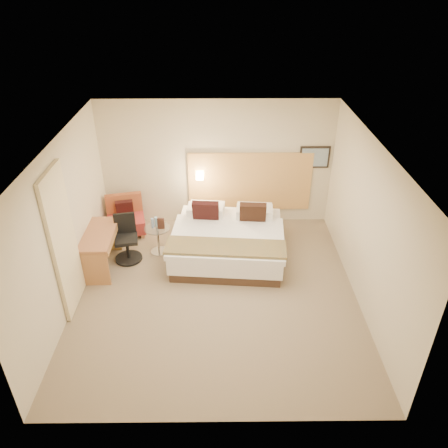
{
  "coord_description": "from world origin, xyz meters",
  "views": [
    {
      "loc": [
        0.07,
        -5.91,
        4.95
      ],
      "look_at": [
        0.13,
        0.46,
        1.12
      ],
      "focal_mm": 35.0,
      "sensor_mm": 36.0,
      "label": 1
    }
  ],
  "objects_px": {
    "desk": "(101,240)",
    "side_table": "(158,239)",
    "bed": "(228,239)",
    "desk_chair": "(127,242)",
    "lounge_chair": "(126,219)"
  },
  "relations": [
    {
      "from": "lounge_chair",
      "to": "desk_chair",
      "type": "bearing_deg",
      "value": -78.25
    },
    {
      "from": "lounge_chair",
      "to": "side_table",
      "type": "xyz_separation_m",
      "value": [
        0.77,
        -0.77,
        -0.01
      ]
    },
    {
      "from": "desk",
      "to": "desk_chair",
      "type": "distance_m",
      "value": 0.52
    },
    {
      "from": "bed",
      "to": "desk_chair",
      "type": "distance_m",
      "value": 1.94
    },
    {
      "from": "bed",
      "to": "desk",
      "type": "height_order",
      "value": "bed"
    },
    {
      "from": "bed",
      "to": "desk",
      "type": "xyz_separation_m",
      "value": [
        -2.33,
        -0.4,
        0.25
      ]
    },
    {
      "from": "bed",
      "to": "lounge_chair",
      "type": "relative_size",
      "value": 2.55
    },
    {
      "from": "desk",
      "to": "side_table",
      "type": "bearing_deg",
      "value": 26.14
    },
    {
      "from": "lounge_chair",
      "to": "desk",
      "type": "height_order",
      "value": "lounge_chair"
    },
    {
      "from": "side_table",
      "to": "desk",
      "type": "relative_size",
      "value": 0.46
    },
    {
      "from": "desk",
      "to": "desk_chair",
      "type": "bearing_deg",
      "value": 33.31
    },
    {
      "from": "desk",
      "to": "lounge_chair",
      "type": "bearing_deg",
      "value": 81.02
    },
    {
      "from": "bed",
      "to": "desk",
      "type": "bearing_deg",
      "value": -170.31
    },
    {
      "from": "desk",
      "to": "desk_chair",
      "type": "xyz_separation_m",
      "value": [
        0.4,
        0.26,
        -0.21
      ]
    },
    {
      "from": "lounge_chair",
      "to": "desk_chair",
      "type": "height_order",
      "value": "desk_chair"
    }
  ]
}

